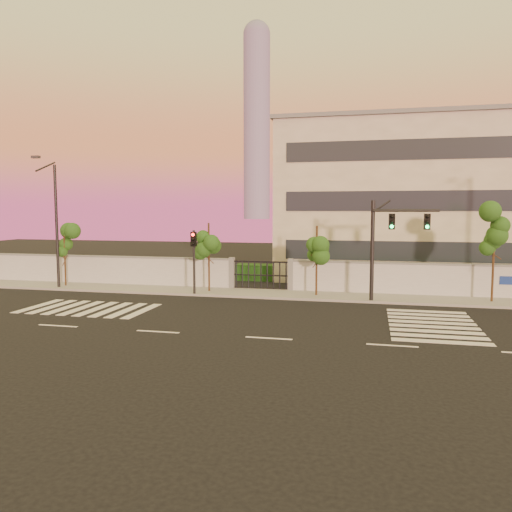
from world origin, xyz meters
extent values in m
plane|color=black|center=(0.00, 0.00, 0.00)|extent=(120.00, 120.00, 0.00)
cube|color=gray|center=(0.00, 10.50, 0.07)|extent=(60.00, 3.00, 0.15)
cube|color=#AAACB1|center=(-17.50, 12.00, 1.00)|extent=(25.00, 0.30, 2.00)
cube|color=slate|center=(-17.50, 12.00, 2.06)|extent=(25.00, 0.36, 0.12)
cube|color=slate|center=(-5.00, 12.00, 1.10)|extent=(0.35, 0.35, 2.20)
cube|color=slate|center=(-1.00, 12.00, 1.10)|extent=(0.35, 0.35, 2.20)
cube|color=#113814|center=(9.00, 14.50, 0.90)|extent=(20.00, 2.00, 1.80)
cube|color=#113814|center=(-16.00, 14.50, 0.70)|extent=(12.00, 1.80, 1.40)
cube|color=#113814|center=(-3.00, 17.00, 0.60)|extent=(6.00, 1.50, 1.20)
cube|color=#B3AE98|center=(9.00, 22.00, 6.00)|extent=(24.00, 12.00, 12.00)
cube|color=#262D38|center=(9.00, 15.98, 2.50)|extent=(22.00, 0.08, 1.40)
cube|color=#262D38|center=(9.00, 15.98, 6.00)|extent=(22.00, 0.08, 1.40)
cube|color=#262D38|center=(9.00, 15.98, 9.50)|extent=(22.00, 0.08, 1.40)
cube|color=slate|center=(9.00, 22.00, 12.10)|extent=(24.40, 12.40, 0.30)
cylinder|color=slate|center=(-65.00, 280.00, 55.00)|extent=(16.00, 16.00, 110.00)
sphere|color=slate|center=(-65.00, 280.00, 110.00)|extent=(16.00, 16.00, 16.00)
cube|color=silver|center=(-14.00, 4.00, 0.01)|extent=(0.50, 4.00, 0.02)
cube|color=silver|center=(-13.10, 4.00, 0.01)|extent=(0.50, 4.00, 0.02)
cube|color=silver|center=(-12.20, 4.00, 0.01)|extent=(0.50, 4.00, 0.02)
cube|color=silver|center=(-11.30, 4.00, 0.01)|extent=(0.50, 4.00, 0.02)
cube|color=silver|center=(-10.40, 4.00, 0.01)|extent=(0.50, 4.00, 0.02)
cube|color=silver|center=(-9.50, 4.00, 0.01)|extent=(0.50, 4.00, 0.02)
cube|color=silver|center=(-8.60, 4.00, 0.01)|extent=(0.50, 4.00, 0.02)
cube|color=silver|center=(-7.70, 4.00, 0.01)|extent=(0.50, 4.00, 0.02)
cube|color=silver|center=(7.00, 1.00, 0.01)|extent=(4.00, 0.50, 0.02)
cube|color=silver|center=(7.00, 1.90, 0.01)|extent=(4.00, 0.50, 0.02)
cube|color=silver|center=(7.00, 2.80, 0.01)|extent=(4.00, 0.50, 0.02)
cube|color=silver|center=(7.00, 3.70, 0.01)|extent=(4.00, 0.50, 0.02)
cube|color=silver|center=(7.00, 4.60, 0.01)|extent=(4.00, 0.50, 0.02)
cube|color=silver|center=(7.00, 5.50, 0.01)|extent=(4.00, 0.50, 0.02)
cube|color=silver|center=(7.00, 6.40, 0.01)|extent=(4.00, 0.50, 0.02)
cube|color=silver|center=(7.00, 7.30, 0.01)|extent=(4.00, 0.50, 0.02)
cube|color=silver|center=(-10.00, 0.00, 0.01)|extent=(2.00, 0.15, 0.01)
cube|color=silver|center=(-5.00, 0.00, 0.01)|extent=(2.00, 0.15, 0.01)
cube|color=silver|center=(0.00, 0.00, 0.01)|extent=(2.00, 0.15, 0.01)
cube|color=silver|center=(5.00, 0.00, 0.01)|extent=(2.00, 0.15, 0.01)
cylinder|color=#382314|center=(-16.53, 10.34, 2.07)|extent=(0.12, 0.12, 4.15)
sphere|color=#214B15|center=(-16.53, 10.34, 3.32)|extent=(1.06, 1.06, 1.06)
sphere|color=#214B15|center=(-16.19, 10.53, 2.70)|extent=(0.81, 0.81, 0.81)
sphere|color=#214B15|center=(-16.82, 10.19, 2.90)|extent=(0.77, 0.77, 0.77)
cylinder|color=#382314|center=(-6.07, 10.37, 2.27)|extent=(0.12, 0.12, 4.55)
sphere|color=#214B15|center=(-6.07, 10.37, 3.64)|extent=(1.06, 1.06, 1.06)
sphere|color=#214B15|center=(-5.73, 10.56, 2.95)|extent=(0.81, 0.81, 0.81)
sphere|color=#214B15|center=(-6.36, 10.23, 3.18)|extent=(0.77, 0.77, 0.77)
cylinder|color=#382314|center=(0.86, 10.36, 2.20)|extent=(0.12, 0.12, 4.41)
sphere|color=#214B15|center=(0.86, 10.36, 3.53)|extent=(1.13, 1.13, 1.13)
sphere|color=#214B15|center=(1.22, 10.57, 2.86)|extent=(0.86, 0.86, 0.86)
sphere|color=#214B15|center=(0.55, 10.20, 3.08)|extent=(0.82, 0.82, 0.82)
cylinder|color=#382314|center=(10.91, 10.47, 2.83)|extent=(0.13, 0.13, 5.66)
sphere|color=#214B15|center=(10.91, 10.47, 4.53)|extent=(1.16, 1.16, 1.16)
sphere|color=#214B15|center=(11.28, 10.68, 3.68)|extent=(0.89, 0.89, 0.89)
sphere|color=#214B15|center=(10.59, 10.31, 3.96)|extent=(0.85, 0.85, 0.85)
cylinder|color=black|center=(4.17, 9.28, 2.95)|extent=(0.23, 0.23, 5.91)
cylinder|color=black|center=(5.98, 9.28, 5.34)|extent=(3.62, 0.37, 0.15)
cube|color=black|center=(5.22, 9.23, 4.72)|extent=(0.33, 0.17, 0.86)
sphere|color=#0CF259|center=(5.22, 9.12, 4.45)|extent=(0.19, 0.19, 0.19)
cube|color=black|center=(7.13, 9.23, 4.72)|extent=(0.33, 0.17, 0.86)
sphere|color=#0CF259|center=(7.13, 9.12, 4.45)|extent=(0.19, 0.19, 0.19)
cylinder|color=black|center=(-6.63, 9.12, 2.06)|extent=(0.15, 0.15, 4.12)
cube|color=black|center=(-6.63, 9.07, 3.57)|extent=(0.32, 0.16, 0.82)
sphere|color=red|center=(-6.63, 8.96, 3.83)|extent=(0.18, 0.18, 0.18)
cylinder|color=black|center=(-16.60, 9.65, 4.19)|extent=(0.19, 0.19, 8.38)
cylinder|color=black|center=(-16.60, 8.71, 8.17)|extent=(0.10, 2.01, 0.82)
cube|color=#3F3F44|center=(-16.60, 7.76, 8.70)|extent=(0.52, 0.26, 0.16)
camera|label=1|loc=(4.11, -20.08, 5.36)|focal=35.00mm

